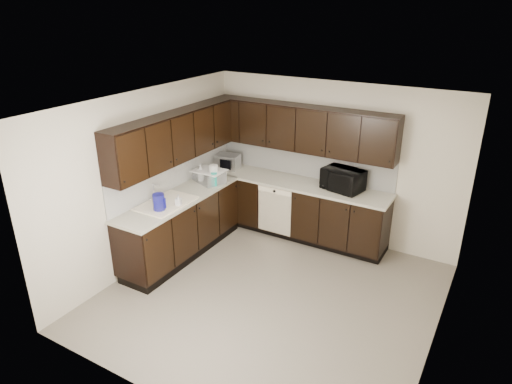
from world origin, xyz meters
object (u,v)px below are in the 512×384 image
Objects in this scene: sink at (166,208)px; blue_pitcher at (159,203)px; toaster_oven at (228,162)px; storage_bin at (209,176)px; microwave at (343,180)px.

sink reaches higher than blue_pitcher.
toaster_oven is at bearing 92.34° from sink.
storage_bin is 1.23m from blue_pitcher.
microwave is (1.95, 1.75, 0.22)m from sink.
blue_pitcher is at bearing -121.25° from microwave.
microwave is at bearing -7.80° from toaster_oven.
toaster_oven is 0.68m from storage_bin.
blue_pitcher is (0.06, -1.23, 0.03)m from storage_bin.
toaster_oven is at bearing 97.76° from storage_bin.
microwave is 1.25× the size of storage_bin.
toaster_oven is (-2.02, -0.07, -0.04)m from microwave.
blue_pitcher reaches higher than storage_bin.
sink is at bearing -97.31° from toaster_oven.
sink reaches higher than storage_bin.
toaster_oven is 0.81× the size of storage_bin.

